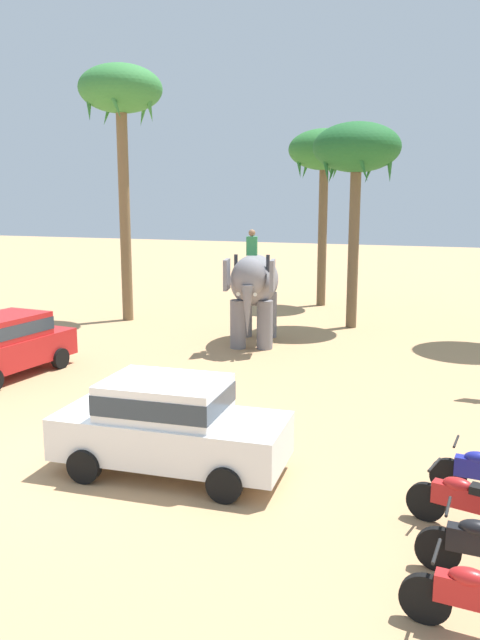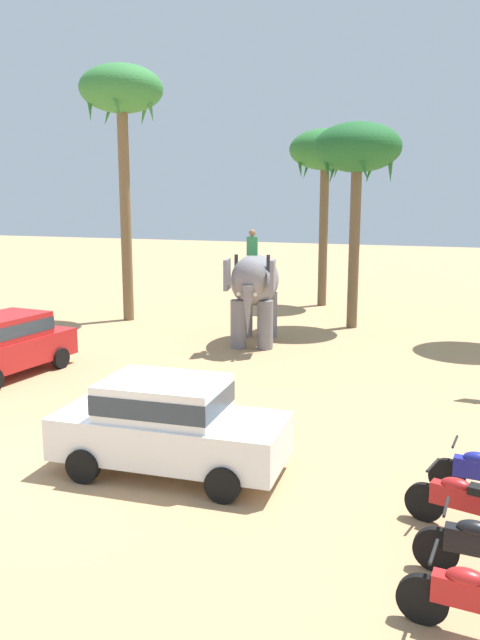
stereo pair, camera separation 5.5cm
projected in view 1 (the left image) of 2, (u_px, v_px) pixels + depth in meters
The scene contains 8 objects.
ground_plane at pixel (119, 466), 11.68m from camera, with size 120.00×120.00×0.00m, color tan.
car_sedan_foreground at pixel (169, 422), 11.27m from camera, with size 4.23×2.14×1.70m.
car_parked_far_side at pixel (5, 343), 17.51m from camera, with size 2.07×4.20×1.70m.
elephant_with_mahout at pixel (254, 286), 21.21m from camera, with size 2.39×4.02×3.88m.
motorcycle_mid_row at pixel (467, 502), 9.29m from camera, with size 1.78×0.62×0.94m.
palm_tree_near_hut at pixel (121, 99), 24.29m from camera, with size 3.20×3.20×9.88m.
palm_tree_left_of_road at pixel (324, 155), 28.22m from camera, with size 3.20×3.20×7.91m.
palm_tree_far_back at pixel (357, 153), 23.17m from camera, with size 3.20×3.20×7.59m.
Camera 1 is at (6.11, -9.39, 4.81)m, focal length 35.70 mm.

